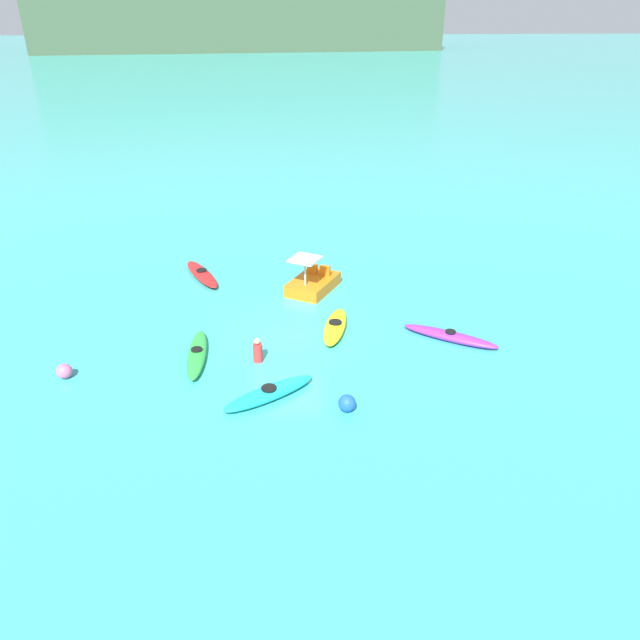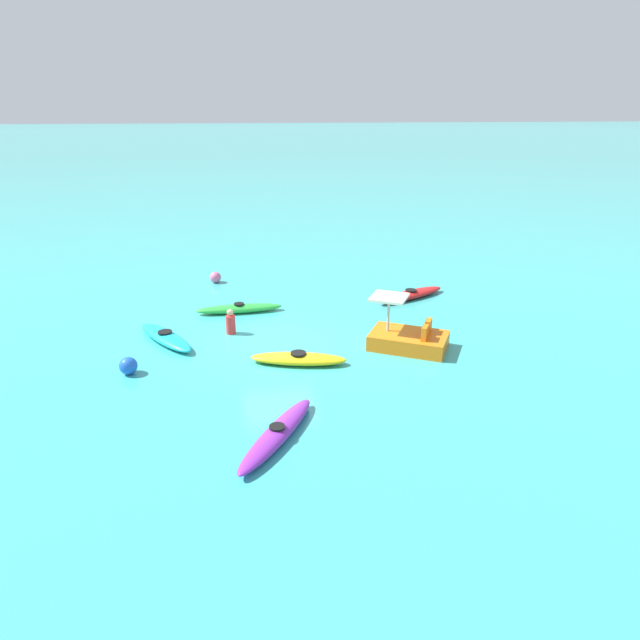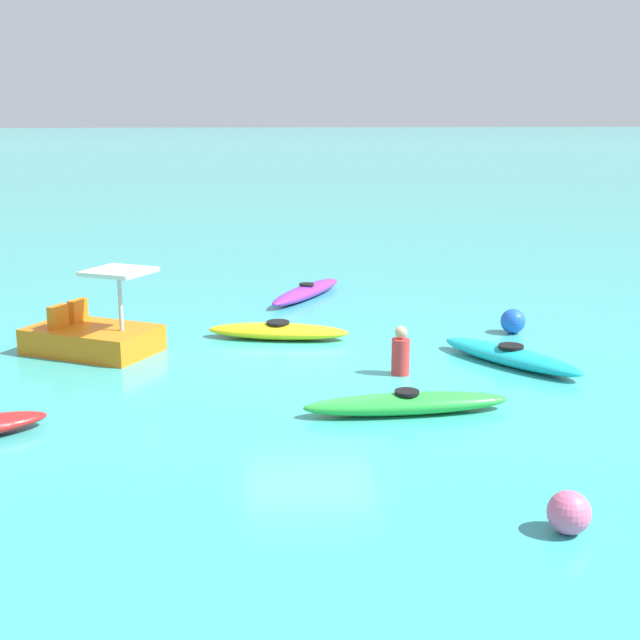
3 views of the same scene
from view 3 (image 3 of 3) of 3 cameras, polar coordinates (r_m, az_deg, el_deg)
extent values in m
plane|color=#38ADA8|center=(16.33, -0.72, -2.75)|extent=(600.00, 600.00, 0.00)
ellipsoid|color=#19B7C6|center=(16.50, 12.32, -2.31)|extent=(3.05, 2.26, 0.32)
cylinder|color=black|center=(16.45, 12.36, -1.69)|extent=(0.64, 0.64, 0.05)
ellipsoid|color=green|center=(13.58, 5.68, -5.45)|extent=(0.62, 3.23, 0.32)
cylinder|color=black|center=(13.53, 5.69, -4.71)|extent=(0.38, 0.38, 0.05)
ellipsoid|color=yellow|center=(17.97, -2.75, -0.74)|extent=(1.44, 3.01, 0.32)
cylinder|color=black|center=(17.93, -2.76, -0.16)|extent=(0.58, 0.58, 0.05)
ellipsoid|color=purple|center=(21.97, -0.88, 1.86)|extent=(3.23, 2.39, 0.32)
cylinder|color=black|center=(21.94, -0.88, 2.34)|extent=(0.52, 0.52, 0.05)
cube|color=orange|center=(17.50, -14.62, -1.25)|extent=(2.52, 2.83, 0.50)
cube|color=orange|center=(17.95, -15.52, 0.61)|extent=(0.46, 0.36, 0.44)
cube|color=orange|center=(17.50, -16.74, 0.21)|extent=(0.46, 0.36, 0.44)
cylinder|color=#B2B2B7|center=(16.90, -12.90, 1.14)|extent=(0.08, 0.08, 1.10)
cube|color=silver|center=(16.79, -13.00, 3.10)|extent=(1.51, 1.51, 0.08)
sphere|color=blue|center=(18.84, 12.48, -0.07)|extent=(0.52, 0.52, 0.52)
sphere|color=pink|center=(10.20, 15.94, -11.99)|extent=(0.49, 0.49, 0.49)
cylinder|color=red|center=(15.53, 5.27, -2.40)|extent=(0.44, 0.44, 0.65)
sphere|color=tan|center=(15.42, 5.31, -0.81)|extent=(0.22, 0.22, 0.22)
camera|label=1|loc=(26.32, 49.11, 22.12)|focal=33.45mm
camera|label=2|loc=(32.82, -1.54, 18.03)|focal=31.20mm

